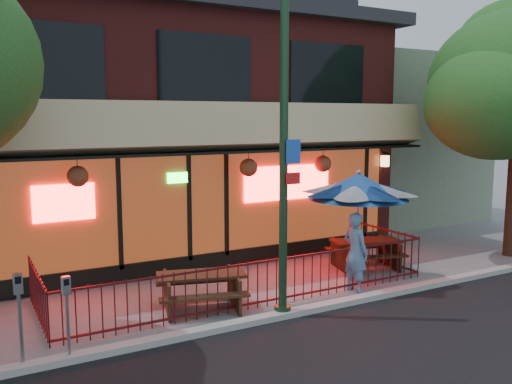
# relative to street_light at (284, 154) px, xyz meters

# --- Properties ---
(ground) EXTENTS (80.00, 80.00, 0.00)m
(ground) POSITION_rel_street_light_xyz_m (-0.00, 0.40, -3.15)
(ground) COLOR gray
(ground) RESTS_ON ground
(curb) EXTENTS (80.00, 0.25, 0.12)m
(curb) POSITION_rel_street_light_xyz_m (-0.00, -0.10, -3.09)
(curb) COLOR #999993
(curb) RESTS_ON ground
(restaurant_building) EXTENTS (12.96, 9.49, 8.05)m
(restaurant_building) POSITION_rel_street_light_xyz_m (-0.00, 7.51, 0.98)
(restaurant_building) COLOR maroon
(restaurant_building) RESTS_ON ground
(neighbor_building) EXTENTS (6.00, 7.00, 6.00)m
(neighbor_building) POSITION_rel_street_light_xyz_m (9.00, 8.10, -0.15)
(neighbor_building) COLOR gray
(neighbor_building) RESTS_ON ground
(patio_fence) EXTENTS (8.44, 2.62, 1.00)m
(patio_fence) POSITION_rel_street_light_xyz_m (-0.00, 0.91, -2.52)
(patio_fence) COLOR #460F13
(patio_fence) RESTS_ON ground
(street_light) EXTENTS (0.43, 0.32, 7.00)m
(street_light) POSITION_rel_street_light_xyz_m (0.00, 0.00, 0.00)
(street_light) COLOR #17341F
(street_light) RESTS_ON ground
(picnic_table_left) EXTENTS (2.03, 1.74, 0.74)m
(picnic_table_left) POSITION_rel_street_light_xyz_m (-1.24, 1.10, -2.66)
(picnic_table_left) COLOR #3B2315
(picnic_table_left) RESTS_ON ground
(picnic_table_right) EXTENTS (2.01, 1.73, 0.74)m
(picnic_table_right) POSITION_rel_street_light_xyz_m (3.60, 1.83, -2.66)
(picnic_table_right) COLOR black
(picnic_table_right) RESTS_ON ground
(patio_umbrella) EXTENTS (2.31, 2.31, 2.64)m
(patio_umbrella) POSITION_rel_street_light_xyz_m (2.71, 1.10, -0.90)
(patio_umbrella) COLOR gray
(patio_umbrella) RESTS_ON ground
(pedestrian) EXTENTS (0.53, 0.71, 1.78)m
(pedestrian) POSITION_rel_street_light_xyz_m (2.18, 0.50, -2.26)
(pedestrian) COLOR #5178A2
(pedestrian) RESTS_ON ground
(parking_meter_near) EXTENTS (0.14, 0.12, 1.39)m
(parking_meter_near) POSITION_rel_street_light_xyz_m (-4.00, -0.08, -2.21)
(parking_meter_near) COLOR gray
(parking_meter_near) RESTS_ON ground
(parking_meter_far) EXTENTS (0.13, 0.12, 1.52)m
(parking_meter_far) POSITION_rel_street_light_xyz_m (-4.68, 0.00, -2.12)
(parking_meter_far) COLOR gray
(parking_meter_far) RESTS_ON ground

